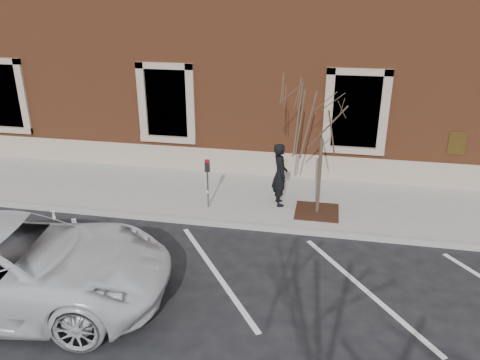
% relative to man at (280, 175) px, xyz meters
% --- Properties ---
extents(ground, '(120.00, 120.00, 0.00)m').
position_rel_man_xyz_m(ground, '(-0.99, -1.34, -1.05)').
color(ground, '#28282B').
rests_on(ground, ground).
extents(sidewalk_near, '(40.00, 3.50, 0.15)m').
position_rel_man_xyz_m(sidewalk_near, '(-0.99, 0.41, -0.97)').
color(sidewalk_near, beige).
rests_on(sidewalk_near, ground).
extents(curb_near, '(40.00, 0.12, 0.15)m').
position_rel_man_xyz_m(curb_near, '(-0.99, -1.39, -0.97)').
color(curb_near, '#9E9E99').
rests_on(curb_near, ground).
extents(parking_stripes, '(28.00, 4.40, 0.01)m').
position_rel_man_xyz_m(parking_stripes, '(-0.99, -3.54, -1.04)').
color(parking_stripes, silver).
rests_on(parking_stripes, ground).
extents(building_civic, '(40.00, 8.62, 8.00)m').
position_rel_man_xyz_m(building_civic, '(-0.99, 6.40, 2.95)').
color(building_civic, brown).
rests_on(building_civic, ground).
extents(man, '(0.62, 0.76, 1.79)m').
position_rel_man_xyz_m(man, '(0.00, 0.00, 0.00)').
color(man, black).
rests_on(man, sidewalk_near).
extents(parking_meter, '(0.13, 0.10, 1.40)m').
position_rel_man_xyz_m(parking_meter, '(-1.93, -0.59, 0.08)').
color(parking_meter, '#595B60').
rests_on(parking_meter, sidewalk_near).
extents(tree_grate, '(1.18, 1.18, 0.03)m').
position_rel_man_xyz_m(tree_grate, '(1.09, -0.33, -0.88)').
color(tree_grate, '#381F12').
rests_on(tree_grate, sidewalk_near).
extents(sapling, '(2.29, 2.29, 3.82)m').
position_rel_man_xyz_m(sapling, '(1.09, -0.33, 1.77)').
color(sapling, '#473B2B').
rests_on(sapling, sidewalk_near).
extents(white_truck, '(6.60, 3.79, 1.73)m').
position_rel_man_xyz_m(white_truck, '(-4.66, -5.30, -0.18)').
color(white_truck, silver).
rests_on(white_truck, ground).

